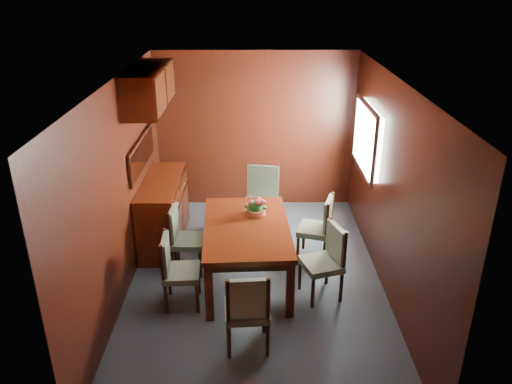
{
  "coord_description": "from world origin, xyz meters",
  "views": [
    {
      "loc": [
        -0.03,
        -5.07,
        3.42
      ],
      "look_at": [
        0.0,
        0.29,
        1.05
      ],
      "focal_mm": 35.0,
      "sensor_mm": 36.0,
      "label": 1
    }
  ],
  "objects_px": {
    "dining_table": "(247,234)",
    "chair_head": "(247,308)",
    "flower_centerpiece": "(256,205)",
    "chair_right_near": "(327,257)",
    "sideboard": "(164,211)",
    "chair_left_near": "(175,267)"
  },
  "relations": [
    {
      "from": "dining_table",
      "to": "chair_head",
      "type": "bearing_deg",
      "value": -92.09
    },
    {
      "from": "flower_centerpiece",
      "to": "dining_table",
      "type": "bearing_deg",
      "value": -109.71
    },
    {
      "from": "dining_table",
      "to": "chair_right_near",
      "type": "distance_m",
      "value": 0.96
    },
    {
      "from": "chair_right_near",
      "to": "chair_head",
      "type": "bearing_deg",
      "value": 118.3
    },
    {
      "from": "chair_right_near",
      "to": "flower_centerpiece",
      "type": "height_order",
      "value": "flower_centerpiece"
    },
    {
      "from": "sideboard",
      "to": "chair_head",
      "type": "distance_m",
      "value": 2.47
    },
    {
      "from": "dining_table",
      "to": "chair_head",
      "type": "height_order",
      "value": "chair_head"
    },
    {
      "from": "sideboard",
      "to": "chair_head",
      "type": "relative_size",
      "value": 1.56
    },
    {
      "from": "chair_head",
      "to": "flower_centerpiece",
      "type": "relative_size",
      "value": 3.36
    },
    {
      "from": "sideboard",
      "to": "dining_table",
      "type": "xyz_separation_m",
      "value": [
        1.14,
        -0.96,
        0.18
      ]
    },
    {
      "from": "sideboard",
      "to": "dining_table",
      "type": "relative_size",
      "value": 0.86
    },
    {
      "from": "chair_left_near",
      "to": "chair_head",
      "type": "height_order",
      "value": "chair_head"
    },
    {
      "from": "sideboard",
      "to": "chair_right_near",
      "type": "relative_size",
      "value": 1.58
    },
    {
      "from": "sideboard",
      "to": "chair_right_near",
      "type": "distance_m",
      "value": 2.4
    },
    {
      "from": "dining_table",
      "to": "flower_centerpiece",
      "type": "bearing_deg",
      "value": 67.27
    },
    {
      "from": "sideboard",
      "to": "flower_centerpiece",
      "type": "relative_size",
      "value": 5.25
    },
    {
      "from": "chair_left_near",
      "to": "chair_right_near",
      "type": "height_order",
      "value": "chair_right_near"
    },
    {
      "from": "chair_left_near",
      "to": "chair_right_near",
      "type": "distance_m",
      "value": 1.69
    },
    {
      "from": "flower_centerpiece",
      "to": "chair_right_near",
      "type": "bearing_deg",
      "value": -36.27
    },
    {
      "from": "dining_table",
      "to": "flower_centerpiece",
      "type": "relative_size",
      "value": 6.08
    },
    {
      "from": "chair_head",
      "to": "flower_centerpiece",
      "type": "xyz_separation_m",
      "value": [
        0.08,
        1.51,
        0.37
      ]
    },
    {
      "from": "chair_left_near",
      "to": "flower_centerpiece",
      "type": "height_order",
      "value": "flower_centerpiece"
    }
  ]
}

